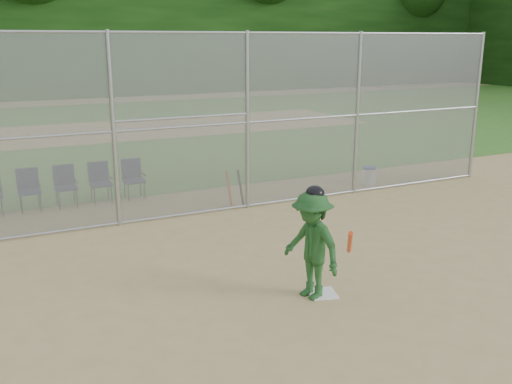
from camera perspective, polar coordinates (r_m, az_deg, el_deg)
name	(u,v)px	position (r m, az deg, el deg)	size (l,w,h in m)	color
ground	(328,301)	(8.80, 7.26, -10.79)	(100.00, 100.00, 0.00)	tan
grass_strip	(97,132)	(25.27, -15.63, 5.84)	(100.00, 100.00, 0.00)	#30661E
dirt_patch_far	(97,132)	(25.27, -15.63, 5.84)	(24.00, 24.00, 0.00)	tan
backstop_fence	(206,122)	(12.52, -5.04, 6.98)	(16.09, 0.09, 4.00)	gray
home_plate	(322,293)	(9.01, 6.62, -10.04)	(0.43, 0.43, 0.02)	white
batter_at_plate	(312,244)	(8.59, 5.61, -5.25)	(1.05, 1.31, 1.75)	#1E4D20
water_cooler	(369,175)	(15.83, 11.24, 1.68)	(0.36, 0.36, 0.46)	white
spare_bats	(235,188)	(13.43, -2.13, 0.36)	(0.36, 0.36, 0.82)	#D84C14
chair_3	(29,191)	(13.96, -21.73, 0.13)	(0.54, 0.52, 0.96)	#10183E
chair_4	(66,187)	(14.03, -18.47, 0.51)	(0.54, 0.52, 0.96)	#10183E
chair_5	(101,183)	(14.14, -15.26, 0.87)	(0.54, 0.52, 0.96)	#10183E
chair_6	(134,180)	(14.30, -12.11, 1.23)	(0.54, 0.52, 0.96)	#10183E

